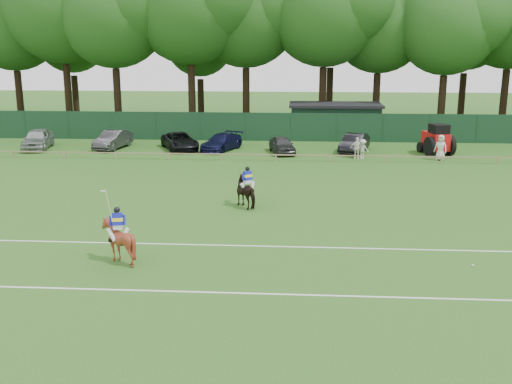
# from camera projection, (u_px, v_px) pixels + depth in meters

# --- Properties ---
(ground) EXTENTS (160.00, 160.00, 0.00)m
(ground) POSITION_uv_depth(u_px,v_px,m) (240.00, 238.00, 26.84)
(ground) COLOR #1E4C14
(ground) RESTS_ON ground
(horse_dark) EXTENTS (1.88, 2.06, 1.63)m
(horse_dark) POSITION_uv_depth(u_px,v_px,m) (248.00, 192.00, 31.78)
(horse_dark) COLOR black
(horse_dark) RESTS_ON ground
(horse_chestnut) EXTENTS (1.72, 1.85, 1.75)m
(horse_chestnut) POSITION_uv_depth(u_px,v_px,m) (119.00, 241.00, 23.77)
(horse_chestnut) COLOR maroon
(horse_chestnut) RESTS_ON ground
(sedan_silver) EXTENTS (2.78, 5.10, 1.65)m
(sedan_silver) POSITION_uv_depth(u_px,v_px,m) (38.00, 139.00, 48.92)
(sedan_silver) COLOR #9EA1A3
(sedan_silver) RESTS_ON ground
(sedan_grey) EXTENTS (2.31, 4.72, 1.49)m
(sedan_grey) POSITION_uv_depth(u_px,v_px,m) (113.00, 140.00, 48.99)
(sedan_grey) COLOR #2E2E31
(sedan_grey) RESTS_ON ground
(suv_black) EXTENTS (4.10, 5.41, 1.37)m
(suv_black) POSITION_uv_depth(u_px,v_px,m) (180.00, 141.00, 48.67)
(suv_black) COLOR black
(suv_black) RESTS_ON ground
(sedan_navy) EXTENTS (3.52, 4.97, 1.34)m
(sedan_navy) POSITION_uv_depth(u_px,v_px,m) (222.00, 142.00, 48.27)
(sedan_navy) COLOR #111338
(sedan_navy) RESTS_ON ground
(hatch_grey) EXTENTS (2.46, 4.17, 1.33)m
(hatch_grey) POSITION_uv_depth(u_px,v_px,m) (282.00, 145.00, 46.97)
(hatch_grey) COLOR #323335
(hatch_grey) RESTS_ON ground
(estate_black) EXTENTS (2.92, 4.69, 1.46)m
(estate_black) POSITION_uv_depth(u_px,v_px,m) (354.00, 143.00, 47.45)
(estate_black) COLOR black
(estate_black) RESTS_ON ground
(spectator_left) EXTENTS (1.07, 0.81, 1.47)m
(spectator_left) POSITION_uv_depth(u_px,v_px,m) (363.00, 149.00, 44.82)
(spectator_left) COLOR beige
(spectator_left) RESTS_ON ground
(spectator_mid) EXTENTS (0.96, 0.42, 1.62)m
(spectator_mid) POSITION_uv_depth(u_px,v_px,m) (357.00, 148.00, 44.75)
(spectator_mid) COLOR white
(spectator_mid) RESTS_ON ground
(spectator_right) EXTENTS (1.10, 0.98, 1.90)m
(spectator_right) POSITION_uv_depth(u_px,v_px,m) (441.00, 148.00, 44.17)
(spectator_right) COLOR silver
(spectator_right) RESTS_ON ground
(rider_dark) EXTENTS (0.82, 0.69, 1.41)m
(rider_dark) POSITION_uv_depth(u_px,v_px,m) (248.00, 178.00, 31.59)
(rider_dark) COLOR silver
(rider_dark) RESTS_ON ground
(rider_chestnut) EXTENTS (0.97, 0.52, 2.05)m
(rider_chestnut) POSITION_uv_depth(u_px,v_px,m) (117.00, 223.00, 23.57)
(rider_chestnut) COLOR silver
(rider_chestnut) RESTS_ON ground
(polo_ball) EXTENTS (0.09, 0.09, 0.09)m
(polo_ball) POSITION_uv_depth(u_px,v_px,m) (473.00, 265.00, 23.48)
(polo_ball) COLOR silver
(polo_ball) RESTS_ON ground
(pitch_lines) EXTENTS (60.00, 5.10, 0.01)m
(pitch_lines) POSITION_uv_depth(u_px,v_px,m) (232.00, 267.00, 23.45)
(pitch_lines) COLOR silver
(pitch_lines) RESTS_ON ground
(pitch_rail) EXTENTS (62.10, 0.10, 0.50)m
(pitch_rail) POSITION_uv_depth(u_px,v_px,m) (263.00, 155.00, 44.14)
(pitch_rail) COLOR #997F5B
(pitch_rail) RESTS_ON ground
(perimeter_fence) EXTENTS (92.08, 0.08, 2.50)m
(perimeter_fence) POSITION_uv_depth(u_px,v_px,m) (268.00, 127.00, 52.65)
(perimeter_fence) COLOR #14351E
(perimeter_fence) RESTS_ON ground
(utility_shed) EXTENTS (8.40, 4.40, 3.04)m
(utility_shed) POSITION_uv_depth(u_px,v_px,m) (335.00, 120.00, 55.10)
(utility_shed) COLOR #14331E
(utility_shed) RESTS_ON ground
(tree_row) EXTENTS (96.00, 12.00, 21.00)m
(tree_row) POSITION_uv_depth(u_px,v_px,m) (292.00, 128.00, 60.57)
(tree_row) COLOR #26561C
(tree_row) RESTS_ON ground
(tractor) EXTENTS (2.57, 3.24, 2.40)m
(tractor) POSITION_uv_depth(u_px,v_px,m) (437.00, 140.00, 46.36)
(tractor) COLOR #B41210
(tractor) RESTS_ON ground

